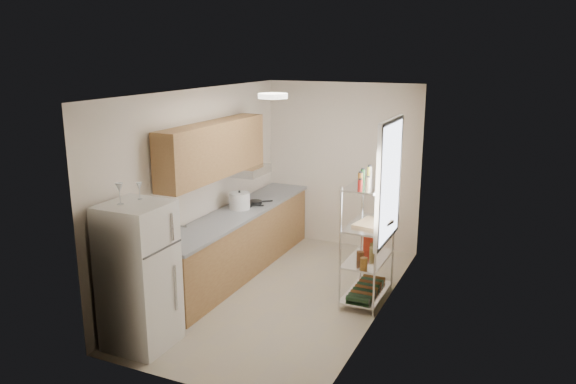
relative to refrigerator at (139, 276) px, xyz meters
The scene contains 16 objects.
room 2.02m from the refrigerator, 63.59° to the left, with size 2.52×4.42×2.62m.
counter_run 2.21m from the refrigerator, 91.27° to the left, with size 0.63×3.51×0.90m.
upper_cabinets 2.13m from the refrigerator, 95.71° to the left, with size 0.33×2.20×0.72m, color #9F7643.
range_hood 2.72m from the refrigerator, 92.81° to the left, with size 0.50×0.60×0.12m, color #B7BABC.
window 3.06m from the refrigerator, 45.09° to the left, with size 0.06×1.00×1.46m, color white.
bakers_rack 2.79m from the refrigerator, 47.51° to the left, with size 0.45×0.90×1.73m.
ceiling_dome 2.46m from the refrigerator, 59.06° to the left, with size 0.34×0.34×0.06m, color white.
refrigerator is the anchor object (origin of this frame).
wine_glass_a 0.89m from the refrigerator, 108.10° to the left, with size 0.06×0.06×0.18m, color silver, non-canonical shape.
wine_glass_b 0.90m from the refrigerator, 143.58° to the right, with size 0.08×0.08×0.22m, color silver, non-canonical shape.
rice_cooker 2.33m from the refrigerator, 91.93° to the left, with size 0.29×0.29×0.23m, color silver.
frying_pan_large 2.45m from the refrigerator, 92.57° to the left, with size 0.29×0.29×0.05m, color black.
frying_pan_small 2.65m from the refrigerator, 90.10° to the left, with size 0.20×0.20×0.04m, color black.
cutting_board 2.80m from the refrigerator, 46.13° to the left, with size 0.35×0.46×0.03m, color tan.
espresso_machine 3.13m from the refrigerator, 49.77° to the left, with size 0.17×0.26×0.30m, color black.
storage_bag 2.98m from the refrigerator, 53.12° to the left, with size 0.11×0.16×0.18m, color #B82E16.
Camera 1 is at (2.80, -6.10, 3.08)m, focal length 35.00 mm.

